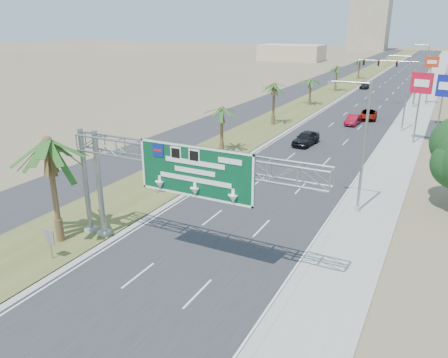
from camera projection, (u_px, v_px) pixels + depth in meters
road at (396, 81)px, 110.79m from camera, size 12.00×300.00×0.02m
sidewalk_right at (433, 83)px, 107.13m from camera, size 4.00×300.00×0.10m
median_grass at (356, 79)px, 115.07m from camera, size 7.00×300.00×0.12m
opposing_road at (330, 78)px, 118.10m from camera, size 8.00×300.00×0.02m
sign_gantry at (176, 165)px, 25.34m from camera, size 16.75×1.24×7.50m
palm_near at (47, 142)px, 26.93m from camera, size 5.70×5.70×8.35m
palm_row_b at (222, 110)px, 47.86m from camera, size 3.99×3.99×5.95m
palm_row_c at (274, 85)px, 61.01m from camera, size 3.99×3.99×6.75m
palm_row_d at (311, 80)px, 76.52m from camera, size 3.99×3.99×5.45m
palm_row_e at (337, 67)px, 92.21m from camera, size 3.99×3.99×6.15m
palm_row_f at (360, 61)px, 113.30m from camera, size 3.99×3.99×5.75m
streetlight_near at (361, 154)px, 32.33m from camera, size 3.27×0.44×10.00m
streetlight_mid at (405, 97)px, 57.47m from camera, size 3.27×0.44×10.00m
streetlight_far at (424, 72)px, 87.65m from camera, size 3.27×0.44×10.00m
signal_mast at (404, 79)px, 75.07m from camera, size 10.28×0.71×8.00m
median_signback_a at (50, 239)px, 26.50m from camera, size 0.75×0.08×2.08m
median_signback_b at (156, 179)px, 36.85m from camera, size 0.75×0.08×2.08m
tower_distant at (370, 16)px, 236.00m from camera, size 20.00×16.00×35.00m
building_distant_left at (292, 53)px, 171.03m from camera, size 24.00×14.00×6.00m
car_left_lane at (306, 138)px, 52.27m from camera, size 2.48×5.08×1.67m
car_mid_lane at (353, 120)px, 62.85m from camera, size 1.73×4.39×1.42m
car_right_lane at (368, 115)px, 66.38m from camera, size 2.86×5.31×1.42m
car_far at (365, 86)px, 97.90m from camera, size 2.05×4.50×1.28m
pole_sign_red_near at (421, 87)px, 50.95m from camera, size 2.41×0.81×8.67m
pole_sign_blue at (444, 88)px, 60.50m from camera, size 2.02×0.59×7.37m
pole_sign_red_far at (431, 66)px, 76.05m from camera, size 2.22×0.68×8.61m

